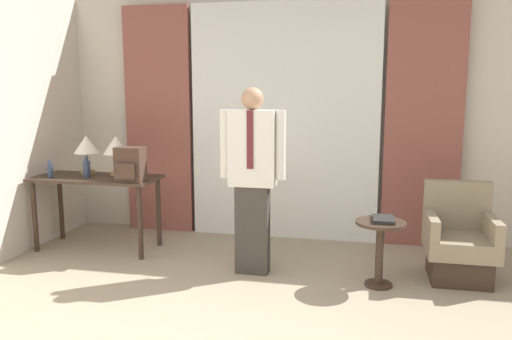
{
  "coord_description": "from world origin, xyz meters",
  "views": [
    {
      "loc": [
        0.85,
        -2.34,
        1.65
      ],
      "look_at": [
        -0.03,
        1.76,
        0.97
      ],
      "focal_mm": 35.0,
      "sensor_mm": 36.0,
      "label": 1
    }
  ],
  "objects_px": {
    "armchair": "(459,244)",
    "book": "(384,219)",
    "table_lamp_right": "(116,147)",
    "bottle_by_lamp": "(50,170)",
    "bottle_near_edge": "(87,169)",
    "backpack": "(130,165)",
    "desk": "(96,187)",
    "side_table": "(380,242)",
    "person": "(252,174)",
    "table_lamp_left": "(86,146)"
  },
  "relations": [
    {
      "from": "bottle_near_edge",
      "to": "bottle_by_lamp",
      "type": "bearing_deg",
      "value": -165.34
    },
    {
      "from": "backpack",
      "to": "armchair",
      "type": "height_order",
      "value": "backpack"
    },
    {
      "from": "table_lamp_right",
      "to": "side_table",
      "type": "height_order",
      "value": "table_lamp_right"
    },
    {
      "from": "table_lamp_left",
      "to": "table_lamp_right",
      "type": "relative_size",
      "value": 1.0
    },
    {
      "from": "table_lamp_left",
      "to": "table_lamp_right",
      "type": "bearing_deg",
      "value": 0.0
    },
    {
      "from": "bottle_near_edge",
      "to": "backpack",
      "type": "bearing_deg",
      "value": -12.39
    },
    {
      "from": "person",
      "to": "side_table",
      "type": "relative_size",
      "value": 2.95
    },
    {
      "from": "backpack",
      "to": "armchair",
      "type": "xyz_separation_m",
      "value": [
        3.05,
        0.07,
        -0.62
      ]
    },
    {
      "from": "table_lamp_right",
      "to": "bottle_by_lamp",
      "type": "relative_size",
      "value": 2.2
    },
    {
      "from": "desk",
      "to": "armchair",
      "type": "height_order",
      "value": "armchair"
    },
    {
      "from": "bottle_near_edge",
      "to": "book",
      "type": "bearing_deg",
      "value": -6.91
    },
    {
      "from": "side_table",
      "to": "bottle_by_lamp",
      "type": "bearing_deg",
      "value": 175.1
    },
    {
      "from": "bottle_near_edge",
      "to": "person",
      "type": "height_order",
      "value": "person"
    },
    {
      "from": "bottle_by_lamp",
      "to": "backpack",
      "type": "height_order",
      "value": "backpack"
    },
    {
      "from": "armchair",
      "to": "book",
      "type": "xyz_separation_m",
      "value": [
        -0.66,
        -0.31,
        0.27
      ]
    },
    {
      "from": "desk",
      "to": "side_table",
      "type": "relative_size",
      "value": 2.26
    },
    {
      "from": "table_lamp_left",
      "to": "person",
      "type": "bearing_deg",
      "value": -14.09
    },
    {
      "from": "desk",
      "to": "bottle_by_lamp",
      "type": "xyz_separation_m",
      "value": [
        -0.42,
        -0.15,
        0.19
      ]
    },
    {
      "from": "desk",
      "to": "armchair",
      "type": "bearing_deg",
      "value": -1.68
    },
    {
      "from": "armchair",
      "to": "book",
      "type": "bearing_deg",
      "value": -154.93
    },
    {
      "from": "table_lamp_left",
      "to": "armchair",
      "type": "height_order",
      "value": "table_lamp_left"
    },
    {
      "from": "bottle_near_edge",
      "to": "armchair",
      "type": "height_order",
      "value": "bottle_near_edge"
    },
    {
      "from": "armchair",
      "to": "book",
      "type": "distance_m",
      "value": 0.78
    },
    {
      "from": "desk",
      "to": "table_lamp_left",
      "type": "xyz_separation_m",
      "value": [
        -0.17,
        0.13,
        0.41
      ]
    },
    {
      "from": "bottle_by_lamp",
      "to": "person",
      "type": "relative_size",
      "value": 0.11
    },
    {
      "from": "bottle_near_edge",
      "to": "book",
      "type": "xyz_separation_m",
      "value": [
        2.93,
        -0.35,
        -0.27
      ]
    },
    {
      "from": "desk",
      "to": "table_lamp_right",
      "type": "distance_m",
      "value": 0.46
    },
    {
      "from": "bottle_near_edge",
      "to": "person",
      "type": "relative_size",
      "value": 0.13
    },
    {
      "from": "bottle_near_edge",
      "to": "backpack",
      "type": "height_order",
      "value": "backpack"
    },
    {
      "from": "bottle_by_lamp",
      "to": "book",
      "type": "bearing_deg",
      "value": -4.57
    },
    {
      "from": "person",
      "to": "backpack",
      "type": "bearing_deg",
      "value": 172.52
    },
    {
      "from": "table_lamp_right",
      "to": "bottle_by_lamp",
      "type": "bearing_deg",
      "value": -154.12
    },
    {
      "from": "side_table",
      "to": "backpack",
      "type": "bearing_deg",
      "value": 173.87
    },
    {
      "from": "desk",
      "to": "armchair",
      "type": "xyz_separation_m",
      "value": [
        3.53,
        -0.1,
        -0.34
      ]
    },
    {
      "from": "side_table",
      "to": "book",
      "type": "xyz_separation_m",
      "value": [
        0.02,
        0.02,
        0.2
      ]
    },
    {
      "from": "table_lamp_right",
      "to": "backpack",
      "type": "distance_m",
      "value": 0.45
    },
    {
      "from": "table_lamp_right",
      "to": "book",
      "type": "relative_size",
      "value": 1.58
    },
    {
      "from": "desk",
      "to": "bottle_near_edge",
      "type": "height_order",
      "value": "bottle_near_edge"
    },
    {
      "from": "desk",
      "to": "table_lamp_left",
      "type": "bearing_deg",
      "value": 141.53
    },
    {
      "from": "bottle_near_edge",
      "to": "bottle_by_lamp",
      "type": "distance_m",
      "value": 0.37
    },
    {
      "from": "table_lamp_left",
      "to": "side_table",
      "type": "height_order",
      "value": "table_lamp_left"
    },
    {
      "from": "armchair",
      "to": "side_table",
      "type": "relative_size",
      "value": 1.49
    },
    {
      "from": "table_lamp_left",
      "to": "bottle_by_lamp",
      "type": "bearing_deg",
      "value": -131.25
    },
    {
      "from": "bottle_near_edge",
      "to": "backpack",
      "type": "xyz_separation_m",
      "value": [
        0.54,
        -0.12,
        0.08
      ]
    },
    {
      "from": "table_lamp_right",
      "to": "person",
      "type": "xyz_separation_m",
      "value": [
        1.56,
        -0.48,
        -0.15
      ]
    },
    {
      "from": "backpack",
      "to": "person",
      "type": "distance_m",
      "value": 1.26
    },
    {
      "from": "bottle_near_edge",
      "to": "armchair",
      "type": "bearing_deg",
      "value": -0.72
    },
    {
      "from": "side_table",
      "to": "book",
      "type": "height_order",
      "value": "book"
    },
    {
      "from": "bottle_near_edge",
      "to": "armchair",
      "type": "distance_m",
      "value": 3.63
    },
    {
      "from": "table_lamp_right",
      "to": "backpack",
      "type": "bearing_deg",
      "value": -45.6
    }
  ]
}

